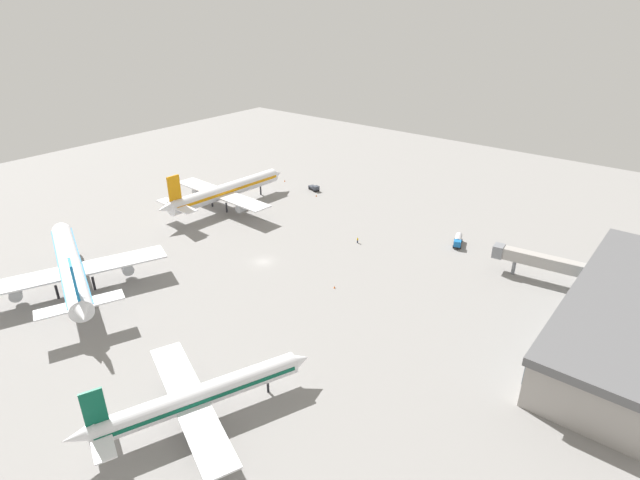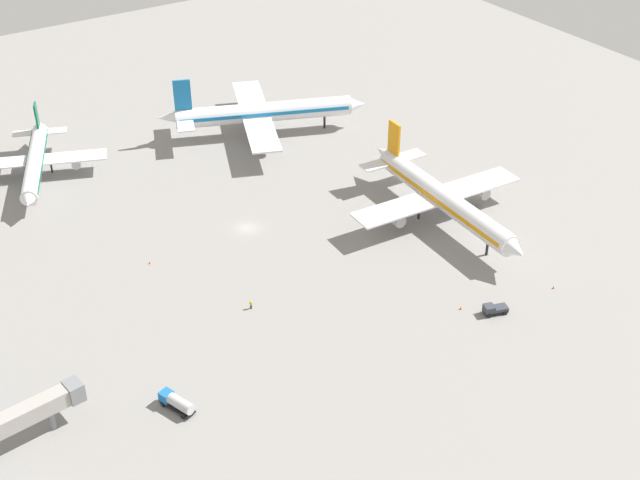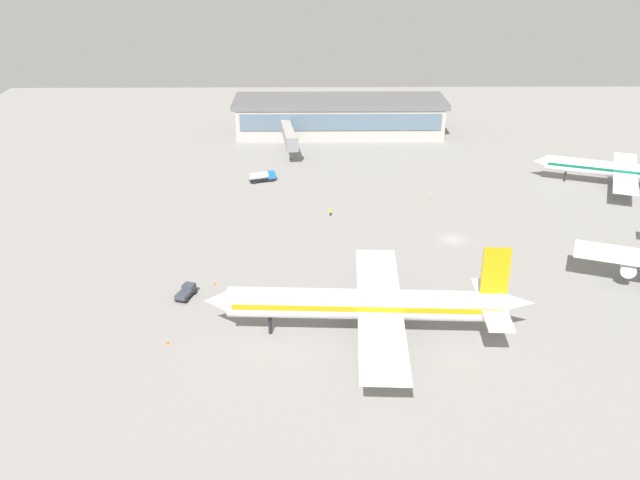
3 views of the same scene
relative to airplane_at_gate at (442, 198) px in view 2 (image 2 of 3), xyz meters
The scene contains 11 objects.
ground 41.12m from the airplane_at_gate, 118.67° to the right, with size 288.00×288.00×0.00m, color gray.
airplane_at_gate is the anchor object (origin of this frame).
airplane_taxiing 57.45m from the airplane_at_gate, 169.24° to the right, with size 41.12×49.79×15.86m.
airplane_distant 91.79m from the airplane_at_gate, 134.60° to the right, with size 37.80×31.21×12.05m.
fuel_truck 73.78m from the airplane_at_gate, 73.64° to the right, with size 6.57×3.91×2.50m.
pushback_tractor 32.69m from the airplane_at_gate, 22.73° to the right, with size 3.28×4.77×1.90m.
ground_crew_worker 48.87m from the airplane_at_gate, 84.52° to the right, with size 0.52×0.52×1.67m.
jet_bridge 95.17m from the airplane_at_gate, 81.01° to the right, with size 5.64×23.59×6.74m.
safety_cone_near_gate 31.11m from the airplane_at_gate, 33.03° to the right, with size 0.44×0.44×0.60m, color #EA590C.
safety_cone_mid_apron 61.16m from the airplane_at_gate, 107.80° to the right, with size 0.44×0.44×0.60m, color #EA590C.
safety_cone_far_side 30.96m from the airplane_at_gate, ahead, with size 0.44×0.44×0.60m, color #EA590C.
Camera 2 is at (134.27, -69.71, 95.67)m, focal length 48.11 mm.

